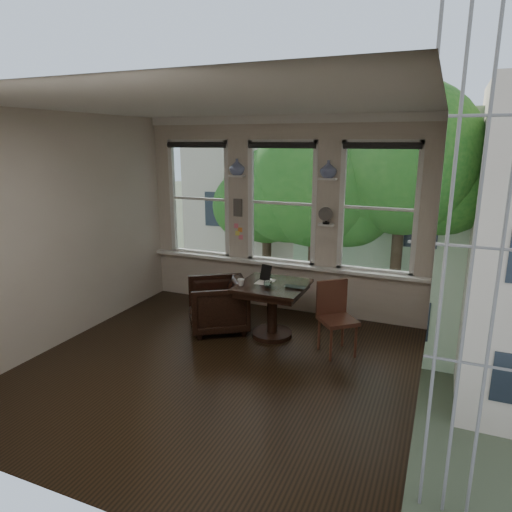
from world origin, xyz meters
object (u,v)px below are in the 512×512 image
at_px(table, 272,310).
at_px(side_chair_right, 338,320).
at_px(mug, 241,282).
at_px(armchair_left, 218,305).
at_px(laptop, 294,288).

relative_size(table, side_chair_right, 0.98).
bearing_deg(side_chair_right, table, 128.57).
height_order(table, mug, mug).
height_order(table, armchair_left, table).
bearing_deg(armchair_left, mug, 40.06).
xyz_separation_m(laptop, mug, (-0.70, -0.13, 0.03)).
bearing_deg(table, side_chair_right, -11.14).
relative_size(side_chair_right, mug, 9.48).
bearing_deg(side_chair_right, armchair_left, 136.54).
bearing_deg(side_chair_right, laptop, 130.10).
xyz_separation_m(armchair_left, side_chair_right, (1.75, -0.10, 0.09)).
bearing_deg(mug, table, 29.91).
xyz_separation_m(table, side_chair_right, (0.95, -0.19, 0.09)).
height_order(armchair_left, laptop, laptop).
bearing_deg(armchair_left, table, 62.59).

